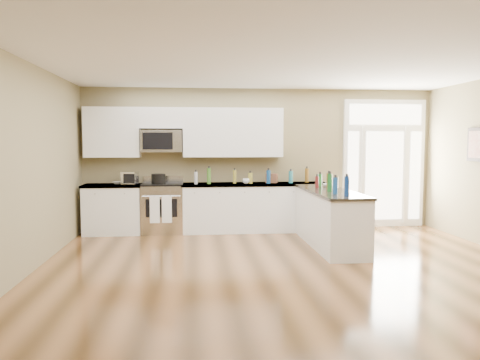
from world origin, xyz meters
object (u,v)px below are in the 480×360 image
Objects in this scene: peninsula_cabinet at (330,220)px; kitchen_range at (163,208)px; stockpot at (159,179)px; toaster_oven at (130,178)px.

kitchen_range reaches higher than peninsula_cabinet.
toaster_oven is at bearing 168.33° from stockpot.
peninsula_cabinet is 3.21m from kitchen_range.
peninsula_cabinet is at bearing -7.87° from toaster_oven.
peninsula_cabinet is 2.15× the size of kitchen_range.
peninsula_cabinet is 8.31× the size of toaster_oven.
kitchen_range is at bearing 61.83° from stockpot.
stockpot is at bearing 3.06° from toaster_oven.
toaster_oven reaches higher than kitchen_range.
kitchen_range is 4.01× the size of stockpot.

